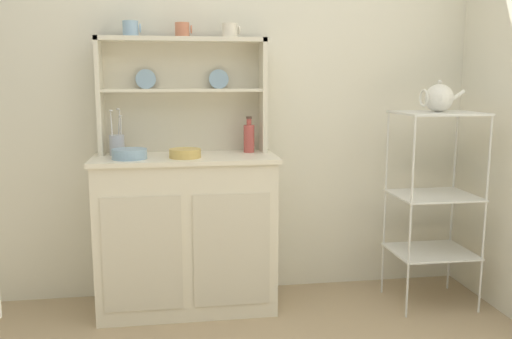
{
  "coord_description": "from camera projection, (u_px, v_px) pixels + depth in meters",
  "views": [
    {
      "loc": [
        -0.16,
        -1.55,
        1.27
      ],
      "look_at": [
        0.25,
        1.12,
        0.82
      ],
      "focal_mm": 38.15,
      "sensor_mm": 36.0,
      "label": 1
    }
  ],
  "objects": [
    {
      "name": "bowl_floral_medium",
      "position": [
        185.0,
        153.0,
        2.85
      ],
      "size": [
        0.17,
        0.17,
        0.05
      ],
      "primitive_type": "cylinder",
      "color": "#DBB760",
      "rests_on": "hutch_cabinet"
    },
    {
      "name": "cup_sky_0",
      "position": [
        131.0,
        29.0,
        2.89
      ],
      "size": [
        0.1,
        0.08,
        0.08
      ],
      "color": "#8EB2D1",
      "rests_on": "hutch_shelf_unit"
    },
    {
      "name": "bowl_mixing_large",
      "position": [
        129.0,
        154.0,
        2.81
      ],
      "size": [
        0.18,
        0.18,
        0.05
      ],
      "primitive_type": "cylinder",
      "color": "#8EB2D1",
      "rests_on": "hutch_cabinet"
    },
    {
      "name": "hutch_cabinet",
      "position": [
        186.0,
        231.0,
        2.99
      ],
      "size": [
        0.98,
        0.45,
        0.86
      ],
      "color": "silver",
      "rests_on": "ground"
    },
    {
      "name": "porcelain_teapot",
      "position": [
        439.0,
        98.0,
        2.94
      ],
      "size": [
        0.24,
        0.15,
        0.17
      ],
      "color": "white",
      "rests_on": "bakers_rack"
    },
    {
      "name": "jam_bottle",
      "position": [
        249.0,
        138.0,
        3.05
      ],
      "size": [
        0.06,
        0.06,
        0.2
      ],
      "color": "#B74C47",
      "rests_on": "hutch_cabinet"
    },
    {
      "name": "bakers_rack",
      "position": [
        434.0,
        186.0,
        3.02
      ],
      "size": [
        0.44,
        0.37,
        1.09
      ],
      "color": "silver",
      "rests_on": "ground"
    },
    {
      "name": "cup_terracotta_1",
      "position": [
        183.0,
        30.0,
        2.93
      ],
      "size": [
        0.09,
        0.08,
        0.08
      ],
      "color": "#C67556",
      "rests_on": "hutch_shelf_unit"
    },
    {
      "name": "hutch_shelf_unit",
      "position": [
        183.0,
        86.0,
        3.02
      ],
      "size": [
        0.91,
        0.18,
        0.63
      ],
      "color": "beige",
      "rests_on": "hutch_cabinet"
    },
    {
      "name": "cup_cream_2",
      "position": [
        230.0,
        31.0,
        2.97
      ],
      "size": [
        0.1,
        0.08,
        0.08
      ],
      "color": "silver",
      "rests_on": "hutch_shelf_unit"
    },
    {
      "name": "utensil_jar",
      "position": [
        117.0,
        144.0,
        2.94
      ],
      "size": [
        0.08,
        0.08,
        0.25
      ],
      "color": "#B2B7C6",
      "rests_on": "hutch_cabinet"
    },
    {
      "name": "wall_back",
      "position": [
        200.0,
        82.0,
        3.12
      ],
      "size": [
        3.84,
        0.05,
        2.5
      ],
      "primitive_type": "cube",
      "color": "silver",
      "rests_on": "ground"
    }
  ]
}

